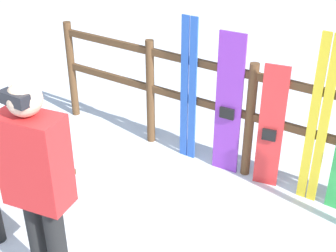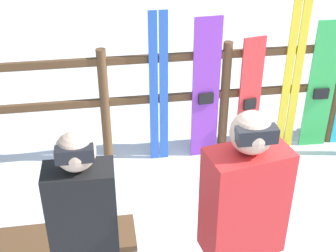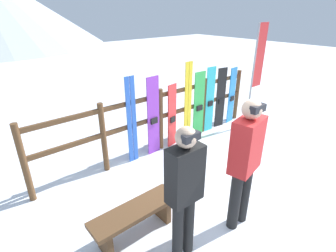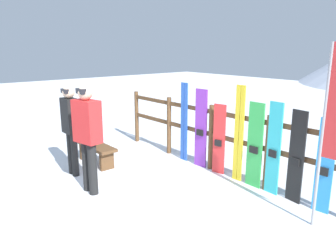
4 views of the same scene
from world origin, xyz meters
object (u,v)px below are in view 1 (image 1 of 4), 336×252
ski_pair_blue (188,91)px  ski_pair_yellow (318,123)px  snowboard_purple (228,106)px  snowboard_red (271,128)px  bench (22,168)px  person_red (38,181)px

ski_pair_blue → ski_pair_yellow: bearing=0.0°
ski_pair_blue → snowboard_purple: 0.50m
ski_pair_blue → snowboard_red: size_ratio=1.24×
bench → snowboard_purple: bearing=46.2°
ski_pair_blue → snowboard_red: bearing=-0.2°
person_red → ski_pair_blue: 2.32m
ski_pair_blue → snowboard_purple: ski_pair_blue is taller
bench → person_red: 1.58m
person_red → snowboard_red: size_ratio=1.33×
snowboard_purple → snowboard_red: size_ratio=1.17×
person_red → snowboard_red: (0.81, 2.30, -0.38)m
ski_pair_blue → snowboard_purple: bearing=-0.4°
bench → snowboard_purple: (1.50, 1.57, 0.48)m
ski_pair_blue → snowboard_red: (0.99, -0.00, -0.16)m
ski_pair_yellow → person_red: bearing=-118.7°
person_red → snowboard_purple: 2.33m
ski_pair_yellow → bench: bearing=-147.3°
bench → person_red: size_ratio=0.66×
person_red → bench: bearing=148.4°
snowboard_purple → person_red: bearing=-97.8°
snowboard_red → person_red: bearing=-109.3°
bench → ski_pair_yellow: size_ratio=0.68×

